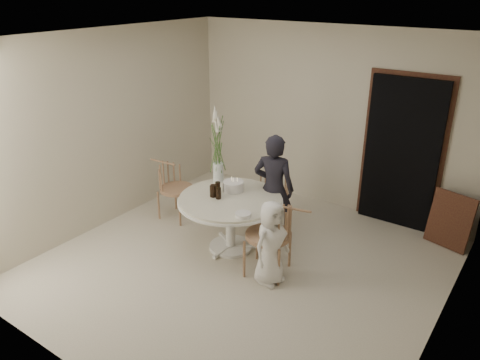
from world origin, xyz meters
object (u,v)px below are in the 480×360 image
Objects in this scene: chair_left at (170,181)px; girl at (274,189)px; birthday_cake at (233,186)px; flower_vase at (218,149)px; chair_far at (274,185)px; chair_right at (279,230)px; table at (230,206)px; boy at (271,243)px.

chair_left is 0.57× the size of girl.
flower_vase is at bearing 159.12° from birthday_cake.
chair_far is 0.87× the size of chair_right.
birthday_cake is (-0.90, 0.35, 0.20)m from chair_right.
table is at bearing 43.25° from girl.
chair_right is (0.79, -1.21, 0.08)m from chair_far.
chair_far is 0.91m from birthday_cake.
chair_left is 1.06m from flower_vase.
boy reaches higher than table.
chair_left reaches higher than table.
girl is at bearing -156.59° from chair_right.
boy reaches higher than chair_left.
chair_right reaches higher than birthday_cake.
boy reaches higher than birthday_cake.
chair_left is at bearing 169.08° from table.
chair_left is at bearing 83.90° from boy.
flower_vase is at bearing -0.89° from girl.
flower_vase is (0.83, 0.08, 0.65)m from chair_left.
birthday_cake is at bearing 115.59° from table.
flower_vase reaches higher than chair_right.
chair_far is 0.54× the size of girl.
boy is 1.09m from birthday_cake.
chair_right is at bearing -68.93° from chair_far.
boy is at bearing -22.34° from table.
boy is (2.08, -0.58, -0.04)m from chair_left.
table is at bearing -64.41° from birthday_cake.
boy is at bearing 105.30° from girl.
chair_far is 1.09m from flower_vase.
chair_left is (-1.28, -0.81, 0.03)m from chair_far.
chair_far is 1.45m from chair_right.
chair_far is 0.95× the size of chair_left.
chair_right is 0.62× the size of girl.
table is 1.06m from chair_far.
birthday_cake reaches higher than chair_far.
flower_vase is at bearing -123.55° from chair_right.
chair_right reaches higher than chair_left.
chair_far is 0.79× the size of boy.
chair_far is at bearing -61.52° from chair_left.
girl reaches higher than table.
chair_right is 0.99m from birthday_cake.
chair_right is (0.81, -0.16, -0.02)m from table.
chair_left is 3.20× the size of birthday_cake.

